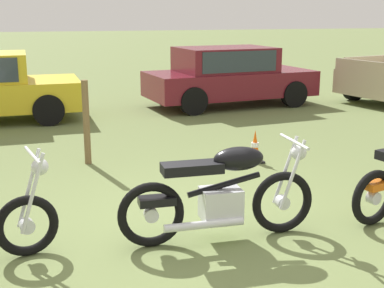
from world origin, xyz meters
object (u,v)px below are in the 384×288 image
at_px(motorcycle_black, 221,194).
at_px(fence_post_wooden, 86,123).
at_px(car_burgundy, 228,73).
at_px(traffic_cone, 255,148).

relative_size(motorcycle_black, fence_post_wooden, 1.60).
relative_size(motorcycle_black, car_burgundy, 0.49).
height_order(car_burgundy, traffic_cone, car_burgundy).
height_order(car_burgundy, fence_post_wooden, car_burgundy).
bearing_deg(traffic_cone, car_burgundy, 74.44).
distance_m(motorcycle_black, traffic_cone, 2.93).
bearing_deg(motorcycle_black, traffic_cone, 62.18).
xyz_separation_m(fence_post_wooden, traffic_cone, (2.47, -0.66, -0.41)).
xyz_separation_m(motorcycle_black, fence_post_wooden, (-1.02, 3.19, 0.16)).
distance_m(car_burgundy, fence_post_wooden, 5.71).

